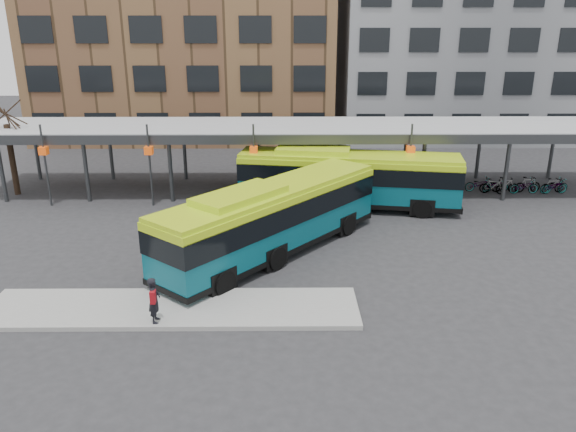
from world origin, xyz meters
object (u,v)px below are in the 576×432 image
object	(u,v)px
tree	(12,156)
pedestrian	(154,300)
bus_rear	(348,177)
bus_front	(272,217)

from	to	relation	value
tree	pedestrian	xyz separation A→B (m)	(12.12, -16.12, -1.39)
bus_rear	pedestrian	size ratio (longest dim) A/B	7.50
bus_front	bus_rear	bearing A→B (deg)	9.11
bus_rear	pedestrian	bearing A→B (deg)	-112.32
bus_front	bus_rear	world-z (taller)	bus_front
bus_front	tree	bearing A→B (deg)	99.85
tree	bus_rear	size ratio (longest dim) A/B	0.44
tree	bus_rear	world-z (taller)	tree
bus_front	pedestrian	bearing A→B (deg)	-171.41
bus_rear	tree	bearing A→B (deg)	-178.19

